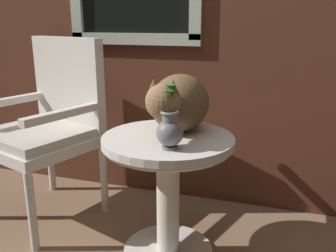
% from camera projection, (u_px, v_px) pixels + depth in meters
% --- Properties ---
extents(wicker_side_table, '(0.61, 0.61, 0.61)m').
position_uv_depth(wicker_side_table, '(168.00, 174.00, 1.74)').
color(wicker_side_table, silver).
rests_on(wicker_side_table, ground_plane).
extents(wicker_chair, '(0.70, 0.68, 1.03)m').
position_uv_depth(wicker_chair, '(49.00, 121.00, 2.13)').
color(wicker_chair, silver).
rests_on(wicker_chair, ground_plane).
extents(cat, '(0.29, 0.66, 0.28)m').
position_uv_depth(cat, '(178.00, 103.00, 1.73)').
color(cat, brown).
rests_on(cat, wicker_side_table).
extents(pewter_vase_with_ivy, '(0.11, 0.11, 0.26)m').
position_uv_depth(pewter_vase_with_ivy, '(170.00, 129.00, 1.51)').
color(pewter_vase_with_ivy, slate).
rests_on(pewter_vase_with_ivy, wicker_side_table).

